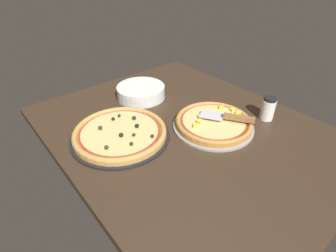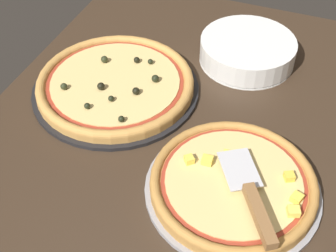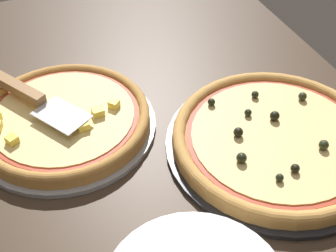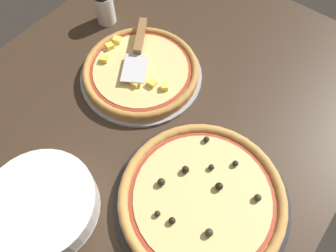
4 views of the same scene
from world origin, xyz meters
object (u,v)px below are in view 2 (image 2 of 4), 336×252
at_px(pizza_front, 233,183).
at_px(plate_stack, 247,51).
at_px(serving_spatula, 255,204).
at_px(pizza_back, 115,83).

xyz_separation_m(pizza_front, plate_stack, (0.43, 0.08, 0.01)).
height_order(pizza_front, plate_stack, plate_stack).
height_order(serving_spatula, plate_stack, serving_spatula).
bearing_deg(serving_spatula, plate_stack, 15.28).
xyz_separation_m(pizza_back, plate_stack, (0.24, -0.27, 0.01)).
xyz_separation_m(pizza_back, serving_spatula, (-0.26, -0.41, 0.03)).
xyz_separation_m(serving_spatula, plate_stack, (0.49, 0.13, -0.03)).
bearing_deg(serving_spatula, pizza_back, 57.72).
distance_m(pizza_front, plate_stack, 0.44).
distance_m(pizza_front, pizza_back, 0.40).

